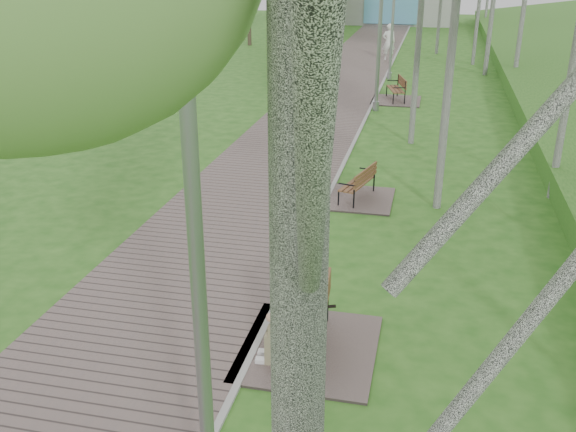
{
  "coord_description": "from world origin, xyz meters",
  "views": [
    {
      "loc": [
        2.21,
        -2.56,
        5.34
      ],
      "look_at": [
        -0.03,
        7.24,
        1.17
      ],
      "focal_mm": 40.0,
      "sensor_mm": 36.0,
      "label": 1
    }
  ],
  "objects": [
    {
      "name": "pedestrian_far",
      "position": [
        -3.2,
        29.08,
        0.85
      ],
      "size": [
        1.02,
        0.93,
        1.69
      ],
      "primitive_type": "imported",
      "rotation": [
        0.0,
        0.0,
        2.71
      ],
      "color": "gray",
      "rests_on": "ground"
    },
    {
      "name": "walkway",
      "position": [
        -1.75,
        21.5,
        0.02
      ],
      "size": [
        3.5,
        67.0,
        0.04
      ],
      "primitive_type": "cube",
      "color": "#695955",
      "rests_on": "ground"
    },
    {
      "name": "bench_third",
      "position": [
        0.79,
        22.15,
        0.21
      ],
      "size": [
        1.83,
        2.03,
        1.12
      ],
      "color": "#695955",
      "rests_on": "ground"
    },
    {
      "name": "kerb",
      "position": [
        0.0,
        21.5,
        0.03
      ],
      "size": [
        0.1,
        67.0,
        0.05
      ],
      "primitive_type": "cube",
      "color": "#999993",
      "rests_on": "ground"
    },
    {
      "name": "bench_main",
      "position": [
        0.67,
        5.09,
        0.47
      ],
      "size": [
        1.92,
        2.13,
        1.67
      ],
      "color": "#695955",
      "rests_on": "ground"
    },
    {
      "name": "lamp_post_third",
      "position": [
        0.2,
        26.68,
        2.45
      ],
      "size": [
        0.2,
        0.2,
        5.24
      ],
      "color": "#919398",
      "rests_on": "ground"
    },
    {
      "name": "lamp_post_second",
      "position": [
        0.21,
        20.4,
        2.68
      ],
      "size": [
        0.22,
        0.22,
        5.74
      ],
      "color": "#919398",
      "rests_on": "ground"
    },
    {
      "name": "pedestrian_near",
      "position": [
        -0.3,
        31.95,
        0.94
      ],
      "size": [
        0.78,
        0.63,
        1.88
      ],
      "primitive_type": "imported",
      "rotation": [
        0.0,
        0.0,
        3.43
      ],
      "color": "white",
      "rests_on": "ground"
    },
    {
      "name": "bench_second",
      "position": [
        0.67,
        11.32,
        0.18
      ],
      "size": [
        1.58,
        1.76,
        0.97
      ],
      "color": "#695955",
      "rests_on": "ground"
    },
    {
      "name": "lamp_post_near",
      "position": [
        0.42,
        1.9,
        2.71
      ],
      "size": [
        0.22,
        0.22,
        5.81
      ],
      "color": "#919398",
      "rests_on": "ground"
    }
  ]
}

